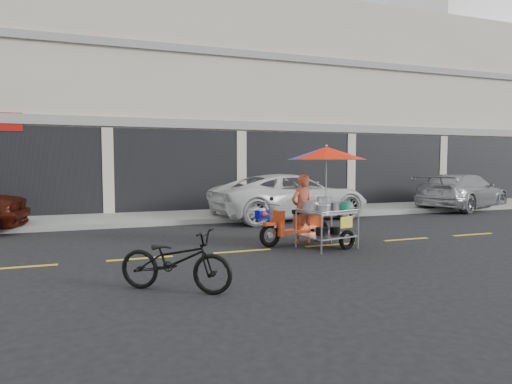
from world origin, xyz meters
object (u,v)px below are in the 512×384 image
object	(u,v)px
silver_pickup	(462,192)
food_vendor_rig	(317,183)
near_bicycle	(176,260)
white_pickup	(291,196)

from	to	relation	value
silver_pickup	food_vendor_rig	size ratio (longest dim) A/B	1.93
near_bicycle	food_vendor_rig	distance (m)	4.14
white_pickup	near_bicycle	bearing A→B (deg)	137.21
white_pickup	silver_pickup	world-z (taller)	white_pickup
near_bicycle	food_vendor_rig	xyz separation A→B (m)	(3.35, 2.25, 0.92)
white_pickup	near_bicycle	distance (m)	8.04
silver_pickup	food_vendor_rig	distance (m)	9.75
white_pickup	food_vendor_rig	world-z (taller)	food_vendor_rig
silver_pickup	near_bicycle	world-z (taller)	silver_pickup
white_pickup	silver_pickup	xyz separation A→B (m)	(7.27, 0.29, -0.03)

